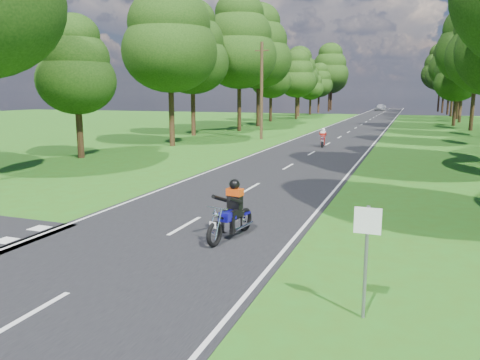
% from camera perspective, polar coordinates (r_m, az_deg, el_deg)
% --- Properties ---
extents(ground, '(160.00, 160.00, 0.00)m').
position_cam_1_polar(ground, '(12.21, -11.05, -8.02)').
color(ground, '#315E15').
rests_on(ground, ground).
extents(main_road, '(7.00, 140.00, 0.02)m').
position_cam_1_polar(main_road, '(60.27, 14.59, 6.55)').
color(main_road, black).
rests_on(main_road, ground).
extents(road_markings, '(7.40, 140.00, 0.01)m').
position_cam_1_polar(road_markings, '(58.43, 14.26, 6.46)').
color(road_markings, silver).
rests_on(road_markings, main_road).
extents(treeline, '(40.00, 115.35, 14.78)m').
position_cam_1_polar(treeline, '(70.20, 16.99, 13.69)').
color(treeline, black).
rests_on(treeline, ground).
extents(telegraph_pole, '(1.20, 0.26, 8.00)m').
position_cam_1_polar(telegraph_pole, '(39.73, 2.65, 10.85)').
color(telegraph_pole, '#382616').
rests_on(telegraph_pole, ground).
extents(road_sign, '(0.45, 0.07, 2.00)m').
position_cam_1_polar(road_sign, '(8.24, 15.18, -7.52)').
color(road_sign, slate).
rests_on(road_sign, ground).
extents(rider_near_blue, '(0.94, 1.98, 1.58)m').
position_cam_1_polar(rider_near_blue, '(12.41, -1.17, -3.61)').
color(rider_near_blue, '#130E9A').
rests_on(rider_near_blue, main_road).
extents(rider_far_red, '(0.74, 1.69, 1.36)m').
position_cam_1_polar(rider_far_red, '(34.45, 10.07, 5.14)').
color(rider_far_red, maroon).
rests_on(rider_far_red, main_road).
extents(distant_car, '(2.49, 4.75, 1.54)m').
position_cam_1_polar(distant_car, '(109.55, 16.78, 8.49)').
color(distant_car, silver).
rests_on(distant_car, main_road).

